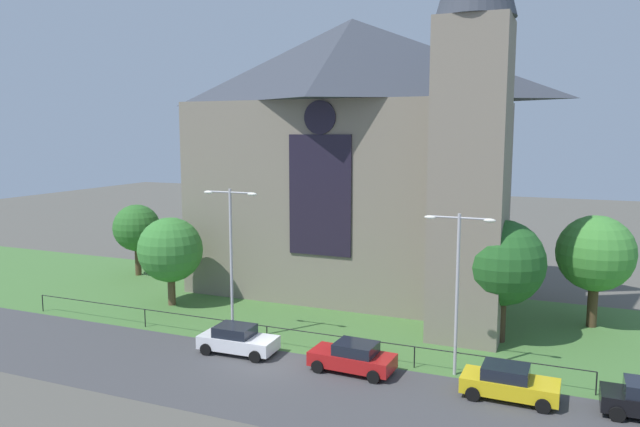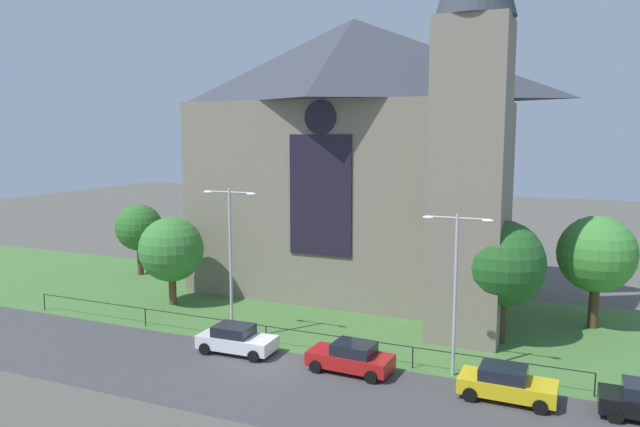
{
  "view_description": "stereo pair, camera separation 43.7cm",
  "coord_description": "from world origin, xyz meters",
  "views": [
    {
      "loc": [
        13.78,
        -26.43,
        11.88
      ],
      "look_at": [
        -0.62,
        8.0,
        6.82
      ],
      "focal_mm": 33.97,
      "sensor_mm": 36.0,
      "label": 1
    },
    {
      "loc": [
        14.19,
        -26.26,
        11.88
      ],
      "look_at": [
        -0.62,
        8.0,
        6.82
      ],
      "focal_mm": 33.97,
      "sensor_mm": 36.0,
      "label": 2
    }
  ],
  "objects": [
    {
      "name": "tree_left_near",
      "position": [
        -11.35,
        7.1,
        3.86
      ],
      "size": [
        4.43,
        4.43,
        6.09
      ],
      "color": "brown",
      "rests_on": "ground"
    },
    {
      "name": "ground",
      "position": [
        0.0,
        10.0,
        0.0
      ],
      "size": [
        160.0,
        160.0,
        0.0
      ],
      "primitive_type": "plane",
      "color": "#56544C"
    },
    {
      "name": "iron_railing",
      "position": [
        -1.54,
        2.5,
        0.98
      ],
      "size": [
        33.7,
        0.07,
        1.13
      ],
      "color": "black",
      "rests_on": "ground"
    },
    {
      "name": "streetlamp_near",
      "position": [
        -3.69,
        2.4,
        5.52
      ],
      "size": [
        3.37,
        0.26,
        8.75
      ],
      "color": "#B2B2B7",
      "rests_on": "ground"
    },
    {
      "name": "parked_car_red",
      "position": [
        4.17,
        0.83,
        0.74
      ],
      "size": [
        4.28,
        2.19,
        1.51
      ],
      "rotation": [
        0.0,
        0.0,
        3.09
      ],
      "color": "#B21919",
      "rests_on": "ground"
    },
    {
      "name": "road_asphalt",
      "position": [
        0.0,
        -2.0,
        0.0
      ],
      "size": [
        120.0,
        8.0,
        0.01
      ],
      "primitive_type": "cube",
      "color": "#424244",
      "rests_on": "ground"
    },
    {
      "name": "grass_verge",
      "position": [
        0.0,
        8.0,
        0.0
      ],
      "size": [
        120.0,
        20.0,
        0.01
      ],
      "primitive_type": "cube",
      "color": "#477538",
      "rests_on": "ground"
    },
    {
      "name": "parked_car_yellow",
      "position": [
        11.63,
        0.62,
        0.74
      ],
      "size": [
        4.24,
        2.09,
        1.51
      ],
      "rotation": [
        0.0,
        0.0,
        -0.02
      ],
      "color": "gold",
      "rests_on": "ground"
    },
    {
      "name": "tree_right_near",
      "position": [
        10.37,
        8.24,
        4.55
      ],
      "size": [
        4.84,
        4.84,
        7.01
      ],
      "color": "#423021",
      "rests_on": "ground"
    },
    {
      "name": "streetlamp_far",
      "position": [
        8.92,
        2.4,
        5.12
      ],
      "size": [
        3.37,
        0.26,
        8.01
      ],
      "color": "#B2B2B7",
      "rests_on": "ground"
    },
    {
      "name": "parked_car_white",
      "position": [
        -2.45,
        0.84,
        0.74
      ],
      "size": [
        4.25,
        2.13,
        1.51
      ],
      "rotation": [
        0.0,
        0.0,
        0.03
      ],
      "color": "silver",
      "rests_on": "ground"
    },
    {
      "name": "church_building",
      "position": [
        -0.77,
        15.62,
        10.27
      ],
      "size": [
        23.2,
        16.2,
        26.0
      ],
      "color": "gray",
      "rests_on": "ground"
    },
    {
      "name": "tree_left_far",
      "position": [
        -19.27,
        13.28,
        3.97
      ],
      "size": [
        3.86,
        3.86,
        5.93
      ],
      "color": "#4C3823",
      "rests_on": "ground"
    },
    {
      "name": "tree_right_far",
      "position": [
        15.32,
        13.14,
        4.56
      ],
      "size": [
        4.62,
        4.62,
        6.9
      ],
      "color": "#4C3823",
      "rests_on": "ground"
    }
  ]
}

